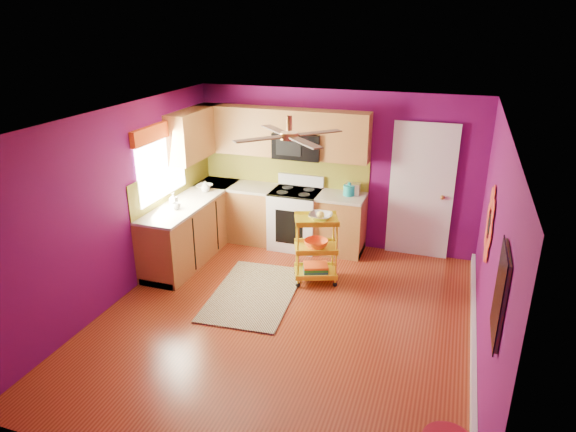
% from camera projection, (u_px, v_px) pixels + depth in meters
% --- Properties ---
extents(ground, '(5.00, 5.00, 0.00)m').
position_uv_depth(ground, '(284.00, 320.00, 6.36)').
color(ground, maroon).
rests_on(ground, ground).
extents(room_envelope, '(4.54, 5.04, 2.52)m').
position_uv_depth(room_envelope, '(286.00, 197.00, 5.76)').
color(room_envelope, '#610B53').
rests_on(room_envelope, ground).
extents(lower_cabinets, '(2.81, 2.31, 0.94)m').
position_uv_depth(lower_cabinets, '(241.00, 223.00, 8.21)').
color(lower_cabinets, brown).
rests_on(lower_cabinets, ground).
extents(electric_range, '(0.76, 0.66, 1.13)m').
position_uv_depth(electric_range, '(296.00, 218.00, 8.27)').
color(electric_range, white).
rests_on(electric_range, ground).
extents(upper_cabinetry, '(2.80, 2.30, 1.26)m').
position_uv_depth(upper_cabinetry, '(254.00, 134.00, 7.99)').
color(upper_cabinetry, brown).
rests_on(upper_cabinetry, ground).
extents(left_window, '(0.08, 1.35, 1.08)m').
position_uv_depth(left_window, '(161.00, 150.00, 7.31)').
color(left_window, white).
rests_on(left_window, ground).
extents(panel_door, '(0.95, 0.11, 2.15)m').
position_uv_depth(panel_door, '(421.00, 193.00, 7.77)').
color(panel_door, white).
rests_on(panel_door, ground).
extents(right_wall_art, '(0.04, 2.74, 1.04)m').
position_uv_depth(right_wall_art, '(493.00, 251.00, 4.88)').
color(right_wall_art, black).
rests_on(right_wall_art, ground).
extents(ceiling_fan, '(1.01, 1.01, 0.26)m').
position_uv_depth(ceiling_fan, '(289.00, 135.00, 5.70)').
color(ceiling_fan, '#BF8C3F').
rests_on(ceiling_fan, ground).
extents(shag_rug, '(1.18, 1.79, 0.02)m').
position_uv_depth(shag_rug, '(254.00, 293.00, 6.96)').
color(shag_rug, '#322210').
rests_on(shag_rug, ground).
extents(rolling_cart, '(0.70, 0.60, 1.06)m').
position_uv_depth(rolling_cart, '(317.00, 246.00, 7.12)').
color(rolling_cart, yellow).
rests_on(rolling_cart, ground).
extents(teal_kettle, '(0.18, 0.18, 0.21)m').
position_uv_depth(teal_kettle, '(349.00, 190.00, 7.89)').
color(teal_kettle, '#15A2A1').
rests_on(teal_kettle, lower_cabinets).
extents(toaster, '(0.22, 0.15, 0.18)m').
position_uv_depth(toaster, '(353.00, 189.00, 7.93)').
color(toaster, beige).
rests_on(toaster, lower_cabinets).
extents(soap_bottle_a, '(0.09, 0.09, 0.21)m').
position_uv_depth(soap_bottle_a, '(174.00, 200.00, 7.43)').
color(soap_bottle_a, '#EA3F72').
rests_on(soap_bottle_a, lower_cabinets).
extents(soap_bottle_b, '(0.14, 0.14, 0.17)m').
position_uv_depth(soap_bottle_b, '(205.00, 187.00, 8.04)').
color(soap_bottle_b, white).
rests_on(soap_bottle_b, lower_cabinets).
extents(counter_dish, '(0.25, 0.25, 0.06)m').
position_uv_depth(counter_dish, '(204.00, 187.00, 8.22)').
color(counter_dish, white).
rests_on(counter_dish, lower_cabinets).
extents(counter_cup, '(0.12, 0.12, 0.10)m').
position_uv_depth(counter_cup, '(176.00, 206.00, 7.32)').
color(counter_cup, white).
rests_on(counter_cup, lower_cabinets).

